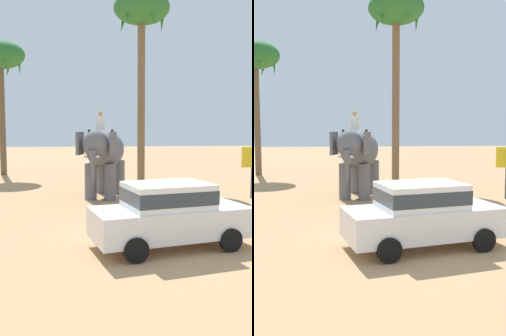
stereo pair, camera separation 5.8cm
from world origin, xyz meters
The scene contains 5 objects.
ground_plane centered at (0.00, 0.00, 0.00)m, with size 120.00×120.00×0.00m, color tan.
car_sedan_foreground centered at (0.06, -0.07, 0.93)m, with size 4.37×2.55×1.70m.
elephant_with_mahout centered at (-1.21, 7.56, 1.99)m, with size 2.57×4.02×3.88m.
palm_tree_behind_elephant centered at (1.24, 12.58, 9.48)m, with size 3.20×3.20×10.85m.
palm_tree_near_hut centered at (-7.51, 16.89, 7.70)m, with size 3.20×3.20×8.89m.
Camera 1 is at (-2.16, -9.67, 3.07)m, focal length 40.94 mm.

